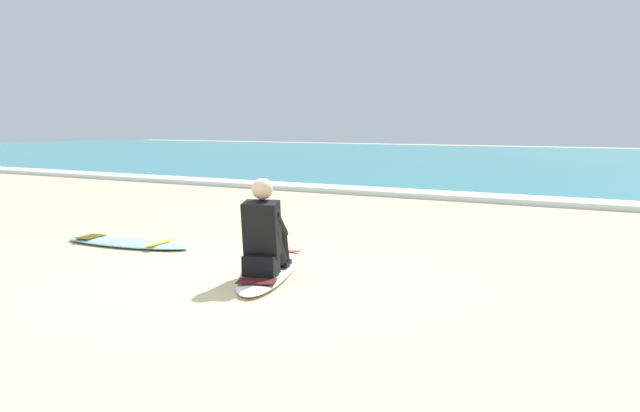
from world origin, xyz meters
name	(u,v)px	position (x,y,z in m)	size (l,w,h in m)	color
ground_plane	(214,283)	(0.00, 0.00, 0.00)	(80.00, 80.00, 0.00)	beige
sea	(578,162)	(0.00, 21.79, 0.05)	(80.00, 28.00, 0.10)	teal
breaking_foam	(468,197)	(0.00, 8.09, 0.06)	(80.00, 0.90, 0.11)	white
surfboard_main	(270,267)	(0.17, 0.73, 0.04)	(1.50, 2.44, 0.08)	white
surfer_seated	(264,237)	(0.36, 0.36, 0.44)	(0.54, 0.77, 0.95)	black
surfboard_spare_near	(127,243)	(-2.22, 0.98, 0.04)	(1.91, 0.73, 0.08)	#9ED1E5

